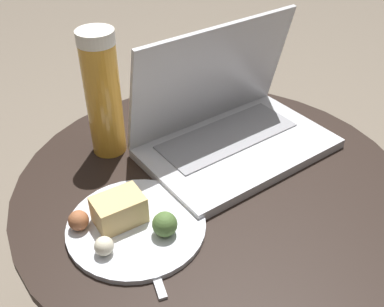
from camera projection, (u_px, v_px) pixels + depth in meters
The scene contains 6 objects.
table at pixel (211, 237), 0.88m from camera, with size 0.69×0.69×0.53m.
napkin at pixel (148, 223), 0.71m from camera, with size 0.19×0.17×0.00m.
laptop at pixel (229, 124), 0.85m from camera, with size 0.38×0.26×0.23m.
beer_glass at pixel (103, 94), 0.80m from camera, with size 0.07×0.07×0.24m.
snack_plate at pixel (130, 221), 0.69m from camera, with size 0.22×0.22×0.06m.
fork at pixel (145, 243), 0.67m from camera, with size 0.09×0.17×0.00m.
Camera 1 is at (-0.44, -0.42, 1.04)m, focal length 42.00 mm.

